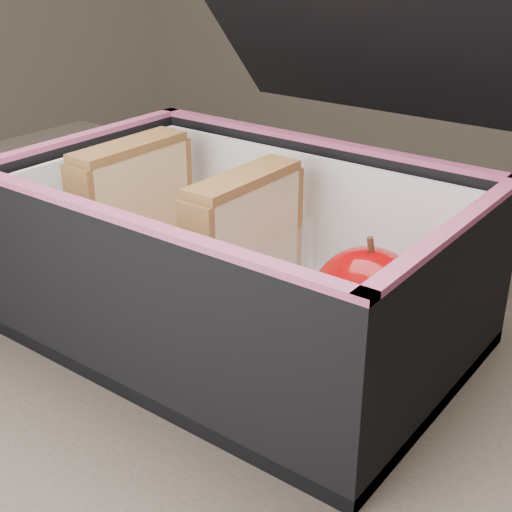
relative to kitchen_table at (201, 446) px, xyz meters
The scene contains 8 objects.
kitchen_table is the anchor object (origin of this frame).
lunch_bag 0.17m from the kitchen_table, 76.06° to the left, with size 0.33×0.36×0.29m.
plastic_tub 0.15m from the kitchen_table, 137.02° to the left, with size 0.16×0.11×0.07m, color white, non-canonical shape.
sandwich_left 0.20m from the kitchen_table, 158.55° to the left, with size 0.03×0.10×0.11m.
sandwich_right 0.17m from the kitchen_table, 68.23° to the left, with size 0.03×0.10×0.11m.
carrot_sticks 0.14m from the kitchen_table, 132.05° to the left, with size 0.05×0.14×0.03m.
paper_napkin 0.16m from the kitchen_table, 25.76° to the left, with size 0.07×0.08×0.01m, color white.
red_apple 0.19m from the kitchen_table, 25.34° to the left, with size 0.10×0.10×0.08m.
Camera 1 is at (0.30, -0.33, 1.03)m, focal length 50.00 mm.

